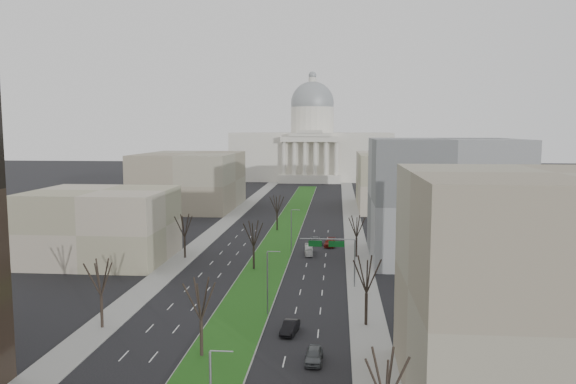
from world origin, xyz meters
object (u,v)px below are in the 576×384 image
Objects in this scene: car_red at (330,243)px; box_van at (309,250)px; car_grey_far at (316,240)px; car_black at (290,327)px; car_grey_near at (314,355)px.

car_red is 9.36m from box_van.
car_grey_far is 11.06m from box_van.
car_red is 1.06× the size of car_grey_far.
box_van reaches higher than car_black.
car_grey_near is 54.25m from box_van.
box_van is (-4.27, -8.32, 0.11)m from car_red.
car_black is 53.95m from car_red.
car_red reaches higher than car_grey_near.
car_red is at bearing 94.06° from car_black.
car_grey_near is 62.47m from car_red.
box_van is (0.04, 45.46, 0.13)m from car_black.
box_van is at bearing -112.18° from car_red.
box_van reaches higher than car_red.
car_black is 0.91× the size of car_grey_far.
box_van is at bearing 98.59° from car_black.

